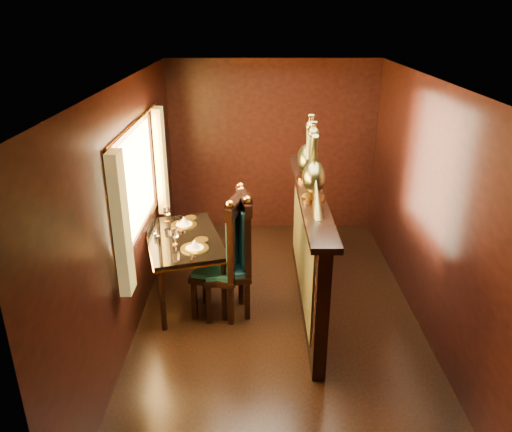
{
  "coord_description": "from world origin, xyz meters",
  "views": [
    {
      "loc": [
        -0.24,
        -4.59,
        3.11
      ],
      "look_at": [
        -0.24,
        0.3,
        1.08
      ],
      "focal_mm": 35.0,
      "sensor_mm": 36.0,
      "label": 1
    }
  ],
  "objects_px": {
    "dining_table": "(184,243)",
    "peacock_right": "(308,146)",
    "chair_right": "(229,253)",
    "peacock_left": "(315,163)",
    "chair_left": "(236,250)"
  },
  "relations": [
    {
      "from": "chair_right",
      "to": "peacock_left",
      "type": "height_order",
      "value": "peacock_left"
    },
    {
      "from": "peacock_right",
      "to": "chair_right",
      "type": "bearing_deg",
      "value": -146.45
    },
    {
      "from": "dining_table",
      "to": "peacock_right",
      "type": "xyz_separation_m",
      "value": [
        1.38,
        0.23,
        1.05
      ]
    },
    {
      "from": "dining_table",
      "to": "chair_right",
      "type": "xyz_separation_m",
      "value": [
        0.53,
        -0.33,
        0.04
      ]
    },
    {
      "from": "chair_left",
      "to": "chair_right",
      "type": "bearing_deg",
      "value": -147.81
    },
    {
      "from": "dining_table",
      "to": "peacock_left",
      "type": "distance_m",
      "value": 1.77
    },
    {
      "from": "chair_right",
      "to": "peacock_right",
      "type": "distance_m",
      "value": 1.43
    },
    {
      "from": "chair_left",
      "to": "peacock_left",
      "type": "relative_size",
      "value": 1.9
    },
    {
      "from": "dining_table",
      "to": "chair_left",
      "type": "xyz_separation_m",
      "value": [
        0.6,
        -0.26,
        0.04
      ]
    },
    {
      "from": "peacock_left",
      "to": "chair_left",
      "type": "bearing_deg",
      "value": 170.43
    },
    {
      "from": "chair_left",
      "to": "chair_right",
      "type": "distance_m",
      "value": 0.1
    },
    {
      "from": "peacock_left",
      "to": "peacock_right",
      "type": "relative_size",
      "value": 0.98
    },
    {
      "from": "peacock_left",
      "to": "dining_table",
      "type": "bearing_deg",
      "value": 164.12
    },
    {
      "from": "dining_table",
      "to": "peacock_left",
      "type": "height_order",
      "value": "peacock_left"
    },
    {
      "from": "chair_right",
      "to": "peacock_left",
      "type": "bearing_deg",
      "value": 10.29
    }
  ]
}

